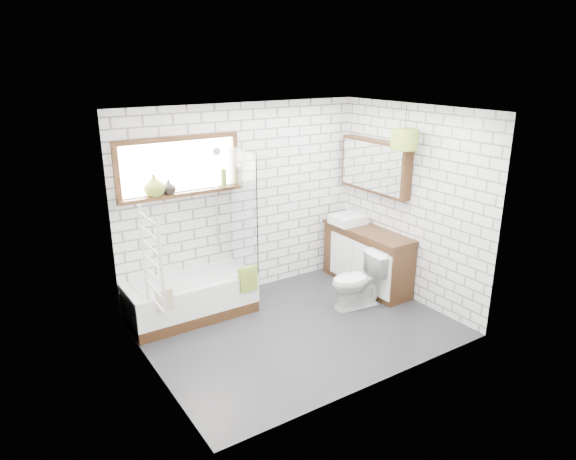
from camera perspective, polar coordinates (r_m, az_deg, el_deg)
floor at (r=6.14m, az=1.20°, el=-10.89°), size 3.40×2.60×0.01m
ceiling at (r=5.37m, az=1.38°, el=13.15°), size 3.40×2.60×0.01m
wall_back at (r=6.70m, az=-5.01°, el=3.24°), size 3.40×0.01×2.50m
wall_front at (r=4.67m, az=10.33°, el=-3.86°), size 3.40×0.01×2.50m
wall_left at (r=4.93m, az=-15.37°, el=-3.05°), size 0.01×2.60×2.50m
wall_right at (r=6.70m, az=13.45°, el=2.79°), size 0.01×2.60×2.50m
window at (r=6.19m, az=-11.95°, el=6.88°), size 1.52×0.16×0.68m
towel_radiator at (r=4.96m, az=-14.83°, el=-3.49°), size 0.06×0.52×1.00m
mirror_cabinet at (r=6.96m, az=9.65°, el=7.01°), size 0.16×1.20×0.70m
shower_riser at (r=6.47m, az=-7.98°, el=3.48°), size 0.02×0.02×1.30m
bathtub at (r=6.40m, az=-10.71°, el=-7.41°), size 1.52×0.67×0.49m
shower_screen at (r=6.33m, az=-5.06°, el=2.25°), size 0.02×0.72×1.50m
towel_green at (r=6.26m, az=-4.46°, el=-5.45°), size 0.23×0.06×0.31m
towel_beige at (r=5.88m, az=-13.55°, el=-7.57°), size 0.19×0.05×0.25m
vanity at (r=7.15m, az=8.76°, el=-3.06°), size 0.46×1.42×0.81m
basin at (r=7.21m, az=6.69°, el=1.19°), size 0.43×0.38×0.13m
tap at (r=7.29m, az=7.68°, el=1.86°), size 0.04×0.04×0.15m
toilet at (r=6.55m, az=7.72°, el=-5.59°), size 0.48×0.74×0.70m
vase_olive at (r=6.10m, az=-14.64°, el=4.67°), size 0.31×0.31×0.26m
vase_dark at (r=6.16m, az=-13.10°, el=4.53°), size 0.19×0.19×0.18m
bottle at (r=6.42m, az=-7.16°, el=5.62°), size 0.07×0.07×0.22m
pendant at (r=6.30m, az=12.81°, el=9.79°), size 0.32×0.32×0.24m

